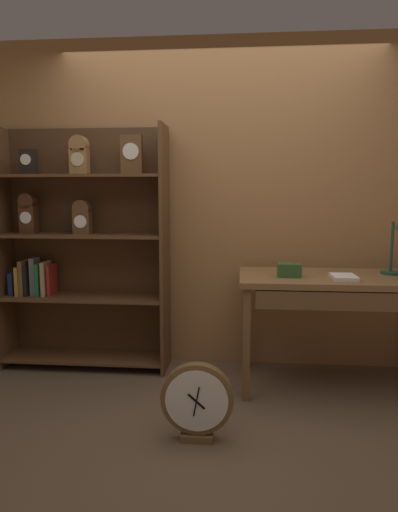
# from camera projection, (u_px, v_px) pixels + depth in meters

# --- Properties ---
(ground_plane) EXTENTS (10.00, 10.00, 0.00)m
(ground_plane) POSITION_uv_depth(u_px,v_px,m) (209.00, 440.00, 2.64)
(ground_plane) COLOR brown
(back_wood_panel) EXTENTS (4.80, 0.05, 2.60)m
(back_wood_panel) POSITION_uv_depth(u_px,v_px,m) (220.00, 205.00, 3.72)
(back_wood_panel) COLOR #9E6B3D
(back_wood_panel) RESTS_ON ground
(bookshelf) EXTENTS (1.33, 0.35, 1.91)m
(bookshelf) POSITION_uv_depth(u_px,v_px,m) (80.00, 248.00, 3.67)
(bookshelf) COLOR brown
(bookshelf) RESTS_ON ground
(workbench) EXTENTS (1.40, 0.68, 0.82)m
(workbench) POSITION_uv_depth(u_px,v_px,m) (339.00, 289.00, 3.25)
(workbench) COLOR brown
(workbench) RESTS_ON ground
(toolbox_small) EXTENTS (0.16, 0.11, 0.09)m
(toolbox_small) POSITION_uv_depth(u_px,v_px,m) (289.00, 270.00, 3.21)
(toolbox_small) COLOR #2D5123
(toolbox_small) RESTS_ON workbench
(open_repair_manual) EXTENTS (0.16, 0.22, 0.02)m
(open_repair_manual) POSITION_uv_depth(u_px,v_px,m) (344.00, 277.00, 3.14)
(open_repair_manual) COLOR silver
(open_repair_manual) RESTS_ON workbench
(round_clock_large) EXTENTS (0.41, 0.11, 0.45)m
(round_clock_large) POSITION_uv_depth(u_px,v_px,m) (197.00, 401.00, 2.61)
(round_clock_large) COLOR brown
(round_clock_large) RESTS_ON ground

